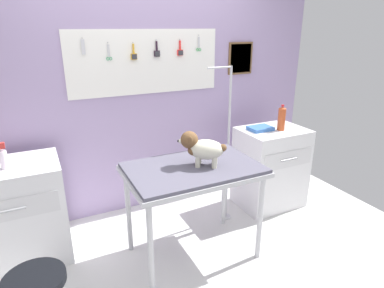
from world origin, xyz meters
TOP-DOWN VIEW (x-y plane):
  - ground at (0.00, 0.00)m, footprint 4.40×4.00m
  - rear_wall_panel at (0.01, 1.28)m, footprint 4.00×0.11m
  - grooming_table at (0.06, 0.24)m, footprint 1.08×0.70m
  - grooming_arm at (0.61, 0.61)m, footprint 0.30×0.11m
  - dog at (0.13, 0.23)m, footprint 0.37×0.30m
  - counter_left at (-1.30, 0.83)m, footprint 0.80×0.58m
  - cabinet_right at (1.20, 0.66)m, footprint 0.68×0.54m
  - detangler_spray at (-1.28, 0.77)m, footprint 0.06×0.06m
  - soda_bottle at (1.25, 0.61)m, footprint 0.08×0.08m
  - supply_tray at (1.06, 0.71)m, footprint 0.24×0.18m

SIDE VIEW (x-z plane):
  - ground at x=0.00m, z-range -0.04..0.00m
  - counter_left at x=-1.30m, z-range 0.00..0.86m
  - cabinet_right at x=1.20m, z-range 0.00..0.87m
  - grooming_arm at x=0.61m, z-range -0.05..1.50m
  - grooming_table at x=0.06m, z-range 0.34..1.17m
  - supply_tray at x=1.06m, z-range 0.87..0.90m
  - detangler_spray at x=-1.28m, z-range 0.84..1.05m
  - dog at x=0.13m, z-range 0.84..1.12m
  - soda_bottle at x=1.25m, z-range 0.86..1.13m
  - rear_wall_panel at x=0.01m, z-range 0.01..2.31m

